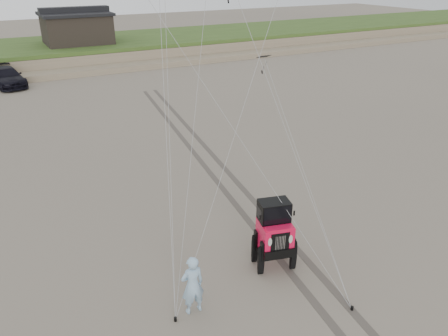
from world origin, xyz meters
The scene contains 9 objects.
ground centered at (0.00, 0.00, 0.00)m, with size 160.00×160.00×0.00m, color #6B6054.
dune_ridge centered at (0.00, 37.50, 0.82)m, with size 160.00×14.25×1.73m.
cabin centered at (2.00, 37.00, 3.24)m, with size 6.40×5.40×3.35m.
truck_c centered at (-5.15, 29.48, 0.71)m, with size 2.00×4.92×1.43m, color black.
jeep centered at (0.25, 0.80, 0.88)m, with size 2.04×4.73×1.76m, color #F3103F, non-canonical shape.
man centered at (-2.79, 0.18, 0.88)m, with size 0.65×0.42×1.77m, color #87B6D1.
stake_main centered at (-3.36, 0.07, 0.06)m, with size 0.08×0.08×0.12m, color black.
stake_aux centered at (1.03, -1.86, 0.06)m, with size 0.08×0.08×0.12m, color black.
tire_tracks centered at (2.00, 8.00, 0.00)m, with size 5.22×29.74×0.01m.
Camera 1 is at (-6.42, -8.26, 8.53)m, focal length 35.00 mm.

